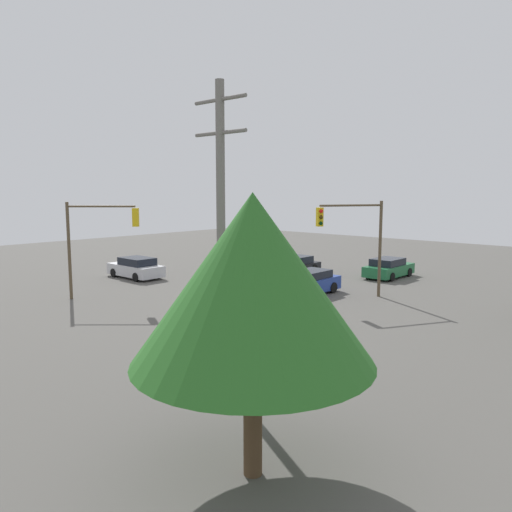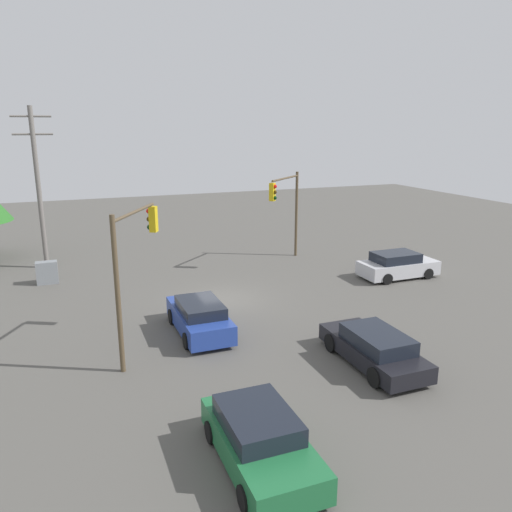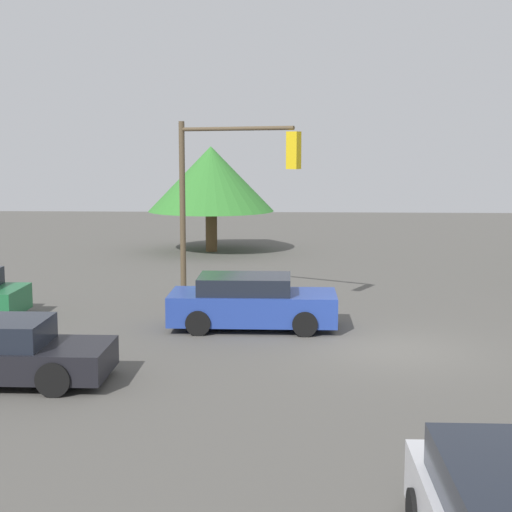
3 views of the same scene
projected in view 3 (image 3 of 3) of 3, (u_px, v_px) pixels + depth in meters
ground_plane at (393, 350)px, 19.01m from camera, size 80.00×80.00×0.00m
sedan_blue at (251, 303)px, 21.17m from camera, size 1.98×4.48×1.45m
traffic_signal_main at (228, 179)px, 23.37m from camera, size 2.22×3.75×5.66m
tree_behind at (211, 179)px, 36.39m from camera, size 5.88×5.88×4.90m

